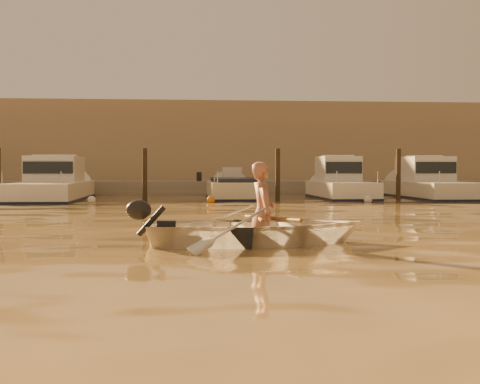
{
  "coord_description": "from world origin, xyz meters",
  "views": [
    {
      "loc": [
        1.1,
        -11.27,
        1.24
      ],
      "look_at": [
        2.35,
        2.62,
        0.75
      ],
      "focal_mm": 50.0,
      "sensor_mm": 36.0,
      "label": 1
    }
  ],
  "objects": [
    {
      "name": "piling_4",
      "position": [
        9.5,
        13.8,
        0.9
      ],
      "size": [
        0.18,
        0.18,
        2.2
      ],
      "primitive_type": "cylinder",
      "color": "#2D2319",
      "rests_on": "ground_plane"
    },
    {
      "name": "oar_port",
      "position": [
        2.6,
        -0.35,
        0.42
      ],
      "size": [
        0.7,
        2.02,
        0.13
      ],
      "primitive_type": "cylinder",
      "rotation": [
        1.54,
        0.0,
        0.31
      ],
      "color": "brown",
      "rests_on": "dinghy"
    },
    {
      "name": "dinghy",
      "position": [
        2.35,
        -0.38,
        0.26
      ],
      "size": [
        3.91,
        2.97,
        0.76
      ],
      "primitive_type": "imported",
      "rotation": [
        0.0,
        0.0,
        1.67
      ],
      "color": "silver",
      "rests_on": "ground_plane"
    },
    {
      "name": "quay",
      "position": [
        0.0,
        21.5,
        0.15
      ],
      "size": [
        52.0,
        4.0,
        1.0
      ],
      "primitive_type": "cube",
      "color": "gray",
      "rests_on": "ground_plane"
    },
    {
      "name": "piling_2",
      "position": [
        -0.2,
        13.8,
        0.9
      ],
      "size": [
        0.18,
        0.18,
        2.2
      ],
      "primitive_type": "cylinder",
      "color": "#2D2319",
      "rests_on": "ground_plane"
    },
    {
      "name": "moored_boat_4",
      "position": [
        7.78,
        16.0,
        0.62
      ],
      "size": [
        1.97,
        6.17,
        1.75
      ],
      "primitive_type": null,
      "color": "silver",
      "rests_on": "ground_plane"
    },
    {
      "name": "oar_starboard",
      "position": [
        2.4,
        -0.37,
        0.42
      ],
      "size": [
        0.22,
        2.1,
        0.13
      ],
      "primitive_type": "cylinder",
      "rotation": [
        1.54,
        0.0,
        -0.07
      ],
      "color": "brown",
      "rests_on": "dinghy"
    },
    {
      "name": "person",
      "position": [
        2.45,
        -0.37,
        0.53
      ],
      "size": [
        0.45,
        0.64,
        1.65
      ],
      "primitive_type": "imported",
      "rotation": [
        0.0,
        0.0,
        1.67
      ],
      "color": "#A46552",
      "rests_on": "dinghy"
    },
    {
      "name": "piling_3",
      "position": [
        4.8,
        13.8,
        0.9
      ],
      "size": [
        0.18,
        0.18,
        2.2
      ],
      "primitive_type": "cylinder",
      "color": "#2D2319",
      "rests_on": "ground_plane"
    },
    {
      "name": "moored_boat_5",
      "position": [
        11.62,
        16.0,
        0.62
      ],
      "size": [
        2.25,
        7.54,
        1.75
      ],
      "primitive_type": null,
      "color": "beige",
      "rests_on": "ground_plane"
    },
    {
      "name": "moored_boat_3",
      "position": [
        3.3,
        16.0,
        0.22
      ],
      "size": [
        2.01,
        5.82,
        0.95
      ],
      "primitive_type": null,
      "color": "beige",
      "rests_on": "ground_plane"
    },
    {
      "name": "fender_e",
      "position": [
        8.0,
        12.72,
        0.1
      ],
      "size": [
        0.3,
        0.3,
        0.3
      ],
      "primitive_type": "sphere",
      "color": "silver",
      "rests_on": "ground_plane"
    },
    {
      "name": "moored_boat_2",
      "position": [
        -4.02,
        16.0,
        0.62
      ],
      "size": [
        2.5,
        8.31,
        1.75
      ],
      "primitive_type": null,
      "color": "white",
      "rests_on": "ground_plane"
    },
    {
      "name": "fender_d",
      "position": [
        2.23,
        13.05,
        0.1
      ],
      "size": [
        0.3,
        0.3,
        0.3
      ],
      "primitive_type": "sphere",
      "color": "orange",
      "rests_on": "ground_plane"
    },
    {
      "name": "outboard_motor",
      "position": [
        0.86,
        -0.53,
        0.28
      ],
      "size": [
        0.94,
        0.49,
        0.7
      ],
      "primitive_type": null,
      "rotation": [
        0.0,
        0.0,
        0.1
      ],
      "color": "black",
      "rests_on": "dinghy"
    },
    {
      "name": "ground_plane",
      "position": [
        0.0,
        0.0,
        0.0
      ],
      "size": [
        160.0,
        160.0,
        0.0
      ],
      "primitive_type": "plane",
      "color": "olive",
      "rests_on": "ground"
    },
    {
      "name": "waterfront_building",
      "position": [
        0.0,
        27.0,
        2.4
      ],
      "size": [
        46.0,
        7.0,
        4.8
      ],
      "primitive_type": "cube",
      "color": "#9E8466",
      "rests_on": "quay"
    },
    {
      "name": "fender_c",
      "position": [
        -2.08,
        13.19,
        0.1
      ],
      "size": [
        0.3,
        0.3,
        0.3
      ],
      "primitive_type": "sphere",
      "color": "white",
      "rests_on": "ground_plane"
    }
  ]
}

